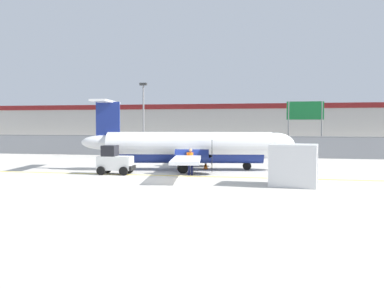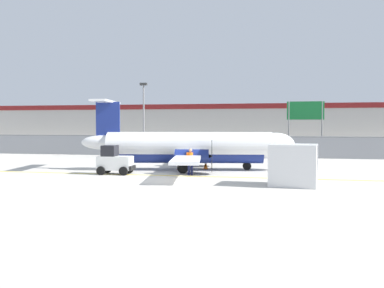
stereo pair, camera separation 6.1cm
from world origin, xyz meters
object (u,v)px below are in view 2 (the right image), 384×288
at_px(traffic_cone_near_left, 179,165).
at_px(apron_light_pole, 144,113).
at_px(parked_car_0, 104,144).
at_px(parked_car_2, 255,142).
at_px(ground_crew_worker, 190,160).
at_px(parked_car_1, 183,144).
at_px(parked_car_3, 321,144).
at_px(traffic_cone_near_right, 206,165).
at_px(highway_sign, 305,115).
at_px(baggage_tug, 114,161).
at_px(commuter_airplane, 193,147).
at_px(cargo_container, 293,165).

relative_size(traffic_cone_near_left, apron_light_pole, 0.09).
xyz_separation_m(parked_car_0, parked_car_2, (17.66, 9.41, 0.00)).
relative_size(ground_crew_worker, parked_car_1, 0.40).
distance_m(parked_car_0, parked_car_1, 9.68).
bearing_deg(parked_car_3, traffic_cone_near_right, -108.69).
xyz_separation_m(ground_crew_worker, parked_car_1, (-5.73, 23.24, -0.06)).
bearing_deg(parked_car_0, highway_sign, -7.92).
bearing_deg(traffic_cone_near_right, apron_light_pole, 129.20).
bearing_deg(baggage_tug, parked_car_2, 74.39).
relative_size(commuter_airplane, apron_light_pole, 2.21).
xyz_separation_m(traffic_cone_near_left, highway_sign, (9.49, 14.12, 3.83)).
distance_m(ground_crew_worker, cargo_container, 7.27).
height_order(cargo_container, parked_car_0, cargo_container).
distance_m(ground_crew_worker, traffic_cone_near_right, 3.82).
xyz_separation_m(parked_car_2, apron_light_pole, (-9.85, -17.75, 3.41)).
height_order(parked_car_1, apron_light_pole, apron_light_pole).
bearing_deg(ground_crew_worker, cargo_container, 24.95).
distance_m(parked_car_1, apron_light_pole, 10.62).
bearing_deg(traffic_cone_near_left, baggage_tug, -134.47).
xyz_separation_m(baggage_tug, parked_car_2, (7.32, 31.66, 0.04)).
xyz_separation_m(commuter_airplane, parked_car_2, (2.82, 28.10, -0.71)).
height_order(baggage_tug, parked_car_2, baggage_tug).
xyz_separation_m(apron_light_pole, highway_sign, (15.52, 3.78, -0.16)).
distance_m(traffic_cone_near_right, apron_light_pole, 12.98).
height_order(traffic_cone_near_right, apron_light_pole, apron_light_pole).
bearing_deg(traffic_cone_near_right, parked_car_0, 131.09).
bearing_deg(traffic_cone_near_right, baggage_tug, -140.65).
bearing_deg(parked_car_0, baggage_tug, -61.94).
bearing_deg(traffic_cone_near_right, cargo_container, -50.92).
height_order(traffic_cone_near_left, parked_car_3, parked_car_3).
xyz_separation_m(ground_crew_worker, cargo_container, (6.32, -3.60, 0.15)).
height_order(cargo_container, parked_car_3, cargo_container).
bearing_deg(ground_crew_worker, parked_car_3, 122.35).
bearing_deg(cargo_container, apron_light_pole, 136.08).
xyz_separation_m(traffic_cone_near_left, apron_light_pole, (-6.03, 10.34, 3.99)).
xyz_separation_m(baggage_tug, cargo_container, (11.25, -3.01, 0.24)).
bearing_deg(highway_sign, ground_crew_worker, -115.23).
distance_m(commuter_airplane, ground_crew_worker, 3.08).
relative_size(baggage_tug, apron_light_pole, 0.33).
bearing_deg(parked_car_1, baggage_tug, 88.28).
distance_m(baggage_tug, parked_car_0, 24.53).
relative_size(traffic_cone_near_right, highway_sign, 0.12).
distance_m(parked_car_2, parked_car_3, 9.83).
distance_m(ground_crew_worker, parked_car_3, 27.36).
height_order(traffic_cone_near_left, traffic_cone_near_right, same).
bearing_deg(cargo_container, parked_car_2, 103.39).
bearing_deg(highway_sign, parked_car_1, 156.03).
relative_size(traffic_cone_near_left, parked_car_2, 0.15).
bearing_deg(traffic_cone_near_left, commuter_airplane, -0.38).
bearing_deg(commuter_airplane, highway_sign, 49.80).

